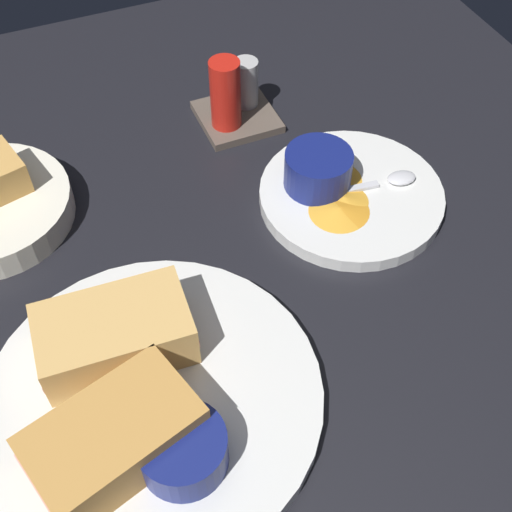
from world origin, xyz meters
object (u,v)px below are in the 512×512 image
ramekin_dark_sauce (182,449)px  sandwich_half_far (115,438)px  sandwich_half_near (115,334)px  spoon_by_dark_ramekin (154,401)px  plate_sandwich_main (153,398)px  spoon_by_gravy_ramekin (390,180)px  plate_chips_companion (351,196)px  ramekin_light_gravy (318,168)px  condiment_caddy (234,99)px

ramekin_dark_sauce → sandwich_half_far: bearing=150.1°
sandwich_half_near → spoon_by_dark_ramekin: size_ratio=1.37×
spoon_by_dark_ramekin → plate_sandwich_main: bearing=86.0°
plate_sandwich_main → spoon_by_dark_ramekin: (-0.07, -0.95, 1.16)cm
plate_sandwich_main → sandwich_half_near: sandwich_half_near is taller
plate_sandwich_main → sandwich_half_far: size_ratio=1.98×
ramekin_dark_sauce → spoon_by_gravy_ramekin: size_ratio=0.72×
spoon_by_dark_ramekin → sandwich_half_far: bearing=-142.8°
plate_chips_companion → ramekin_light_gravy: (-3.00, 2.50, 3.01)cm
plate_sandwich_main → spoon_by_gravy_ramekin: 34.67cm
sandwich_half_far → spoon_by_dark_ramekin: 5.28cm
sandwich_half_near → spoon_by_gravy_ramekin: size_ratio=1.37×
sandwich_half_far → plate_chips_companion: size_ratio=0.74×
sandwich_half_near → condiment_caddy: 34.79cm
sandwich_half_far → ramekin_light_gravy: sandwich_half_far is taller
plate_chips_companion → condiment_caddy: bearing=110.9°
sandwich_half_far → spoon_by_gravy_ramekin: bearing=27.3°
sandwich_half_far → ramekin_dark_sauce: size_ratio=2.06×
sandwich_half_near → spoon_by_dark_ramekin: sandwich_half_near is taller
plate_sandwich_main → spoon_by_dark_ramekin: size_ratio=2.93×
plate_sandwich_main → condiment_caddy: (20.39, 32.48, 2.61)cm
ramekin_dark_sauce → spoon_by_dark_ramekin: size_ratio=0.72×
spoon_by_gravy_ramekin → sandwich_half_near: bearing=-164.6°
spoon_by_dark_ramekin → condiment_caddy: condiment_caddy is taller
plate_chips_companion → condiment_caddy: size_ratio=2.11×
plate_sandwich_main → ramekin_light_gravy: (24.09, 17.45, 3.01)cm
sandwich_half_far → ramekin_dark_sauce: bearing=-29.9°
plate_sandwich_main → plate_chips_companion: size_ratio=1.46×
ramekin_light_gravy → spoon_by_gravy_ramekin: bearing=-22.2°
spoon_by_dark_ramekin → condiment_caddy: 39.22cm
spoon_by_dark_ramekin → ramekin_light_gravy: 30.42cm
plate_sandwich_main → spoon_by_gravy_ramekin: (31.50, 14.43, 1.16)cm
sandwich_half_near → spoon_by_gravy_ramekin: (32.89, 9.07, -2.04)cm
ramekin_dark_sauce → condiment_caddy: 43.73cm
plate_sandwich_main → sandwich_half_near: size_ratio=2.14×
ramekin_light_gravy → condiment_caddy: condiment_caddy is taller
spoon_by_dark_ramekin → plate_chips_companion: (27.16, 15.90, -1.16)cm
sandwich_half_near → ramekin_dark_sauce: size_ratio=1.91×
plate_sandwich_main → ramekin_dark_sauce: bearing=-84.4°
sandwich_half_far → ramekin_light_gravy: size_ratio=2.02×
plate_sandwich_main → sandwich_half_far: (-3.95, -3.89, 3.20)cm
plate_chips_companion → condiment_caddy: condiment_caddy is taller
sandwich_half_near → ramekin_dark_sauce: 12.07cm
sandwich_half_far → spoon_by_dark_ramekin: bearing=37.2°
ramekin_light_gravy → sandwich_half_far: bearing=-142.7°
sandwich_half_far → ramekin_dark_sauce: 5.31cm
sandwich_half_far → ramekin_dark_sauce: sandwich_half_far is taller
ramekin_dark_sauce → ramekin_light_gravy: ramekin_light_gravy is taller
sandwich_half_far → ramekin_light_gravy: 35.24cm
ramekin_light_gravy → condiment_caddy: 15.48cm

